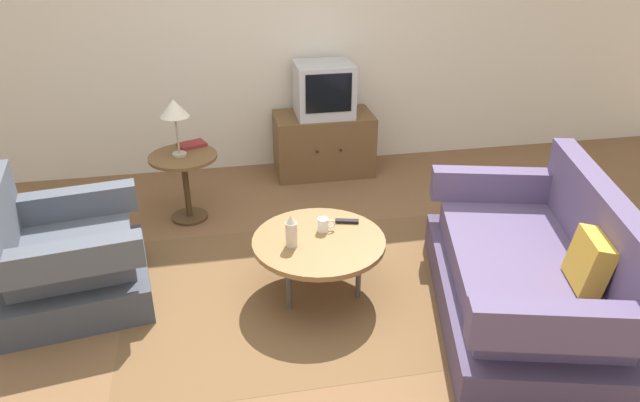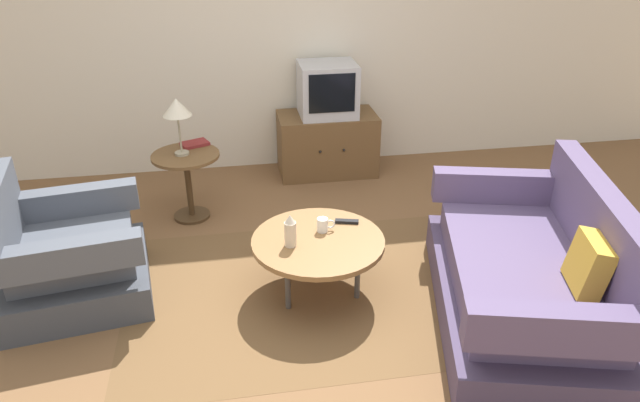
% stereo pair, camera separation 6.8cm
% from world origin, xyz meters
% --- Properties ---
extents(ground_plane, '(16.00, 16.00, 0.00)m').
position_xyz_m(ground_plane, '(0.00, 0.00, 0.00)').
color(ground_plane, brown).
extents(back_wall, '(9.00, 0.12, 2.70)m').
position_xyz_m(back_wall, '(0.00, 2.39, 1.35)').
color(back_wall, beige).
rests_on(back_wall, ground).
extents(area_rug, '(2.54, 1.75, 0.00)m').
position_xyz_m(area_rug, '(0.06, 0.12, 0.00)').
color(area_rug, brown).
rests_on(area_rug, ground).
extents(armchair, '(1.01, 1.01, 0.86)m').
position_xyz_m(armchair, '(-1.56, 0.34, 0.29)').
color(armchair, '#3E424B').
rests_on(armchair, ground).
extents(couch, '(1.35, 1.90, 0.87)m').
position_xyz_m(couch, '(1.29, -0.36, 0.29)').
color(couch, '#4B3E5C').
rests_on(couch, ground).
extents(coffee_table, '(0.86, 0.86, 0.40)m').
position_xyz_m(coffee_table, '(0.06, 0.12, 0.38)').
color(coffee_table, olive).
rests_on(coffee_table, ground).
extents(side_table, '(0.54, 0.54, 0.56)m').
position_xyz_m(side_table, '(-0.81, 1.33, 0.41)').
color(side_table, brown).
rests_on(side_table, ground).
extents(tv_stand, '(0.92, 0.52, 0.58)m').
position_xyz_m(tv_stand, '(0.47, 2.04, 0.29)').
color(tv_stand, brown).
rests_on(tv_stand, ground).
extents(television, '(0.52, 0.46, 0.48)m').
position_xyz_m(television, '(0.47, 2.05, 0.82)').
color(television, '#B7B7BC').
rests_on(television, tv_stand).
extents(table_lamp, '(0.22, 0.22, 0.46)m').
position_xyz_m(table_lamp, '(-0.84, 1.33, 0.94)').
color(table_lamp, '#9E937A').
rests_on(table_lamp, side_table).
extents(vase, '(0.08, 0.08, 0.22)m').
position_xyz_m(vase, '(-0.13, 0.08, 0.51)').
color(vase, beige).
rests_on(vase, coffee_table).
extents(mug, '(0.12, 0.07, 0.09)m').
position_xyz_m(mug, '(0.11, 0.22, 0.45)').
color(mug, white).
rests_on(mug, coffee_table).
extents(tv_remote_dark, '(0.16, 0.08, 0.02)m').
position_xyz_m(tv_remote_dark, '(0.28, 0.30, 0.41)').
color(tv_remote_dark, black).
rests_on(tv_remote_dark, coffee_table).
extents(book, '(0.26, 0.22, 0.02)m').
position_xyz_m(book, '(-0.74, 1.52, 0.58)').
color(book, maroon).
rests_on(book, side_table).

